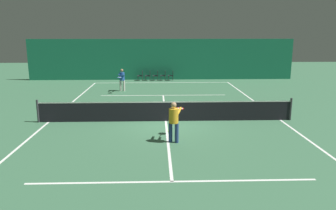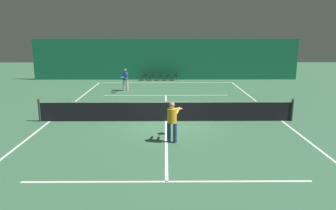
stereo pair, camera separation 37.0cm
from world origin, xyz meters
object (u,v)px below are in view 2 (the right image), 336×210
Objects in this scene: player_far at (125,78)px; courtside_chair_0 at (145,75)px; tennis_ball at (168,131)px; courtside_chair_2 at (160,75)px; tennis_net at (166,111)px; player_near at (172,119)px; courtside_chair_3 at (168,75)px; courtside_chair_1 at (153,75)px; courtside_chair_4 at (176,75)px.

player_far reaches higher than courtside_chair_0.
tennis_ball is at bearing 7.13° from courtside_chair_0.
courtside_chair_0 is at bearing -90.00° from courtside_chair_2.
player_near is at bearing -85.67° from tennis_net.
courtside_chair_2 is 0.66m from courtside_chair_3.
courtside_chair_1 is at bearing 94.90° from tennis_net.
player_near is 1.87× the size of courtside_chair_1.
courtside_chair_3 reaches higher than tennis_ball.
tennis_net is 13.19m from courtside_chair_4.
player_far is 23.80× the size of tennis_ball.
tennis_net is at bearing 92.43° from tennis_ball.
courtside_chair_2 is at bearing 20.24° from player_near.
courtside_chair_0 is 0.66m from courtside_chair_1.
courtside_chair_1 reaches higher than tennis_ball.
tennis_ball is at bearing 2.09° from courtside_chair_2.
tennis_net is 13.17m from courtside_chair_2.
courtside_chair_1 is at bearing 164.98° from player_far.
player_near is at bearing -2.19° from courtside_chair_4.
player_far is at bearing 33.43° from player_near.
player_near reaches higher than tennis_net.
courtside_chair_4 is (1.32, 0.00, 0.00)m from courtside_chair_2.
courtside_chair_3 is (0.66, 0.00, 0.00)m from courtside_chair_2.
player_near is 1.59m from tennis_ball.
player_near is at bearing 4.79° from courtside_chair_1.
player_far reaches higher than courtside_chair_2.
player_near reaches higher than player_far.
tennis_net is 7.64× the size of player_far.
courtside_chair_1 is 1.00× the size of courtside_chair_3.
courtside_chair_2 is 1.00× the size of courtside_chair_3.
courtside_chair_2 is at bearing -90.00° from courtside_chair_3.
courtside_chair_1 is 1.00× the size of courtside_chair_4.
courtside_chair_0 is at bearing -90.00° from courtside_chair_4.
player_near is 1.87× the size of courtside_chair_2.
player_near is 16.17m from courtside_chair_4.
courtside_chair_3 is at bearing 90.00° from courtside_chair_2.
tennis_net is 13.21m from courtside_chair_1.
tennis_net is 14.29× the size of courtside_chair_0.
courtside_chair_0 is 1.00× the size of courtside_chair_1.
player_far is 5.22m from courtside_chair_0.
tennis_net reaches higher than courtside_chair_2.
courtside_chair_4 is at bearing 86.32° from tennis_net.
courtside_chair_3 is 0.66m from courtside_chair_4.
tennis_net is 14.29× the size of courtside_chair_3.
player_far is 5.95m from courtside_chair_3.
courtside_chair_0 is at bearing 24.87° from player_near.
courtside_chair_2 and courtside_chair_3 have the same top height.
player_far is at bearing 109.60° from tennis_net.
player_far is 1.87× the size of courtside_chair_0.
tennis_ball is at bearing 24.50° from player_near.
tennis_ball is at bearing 4.62° from courtside_chair_1.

